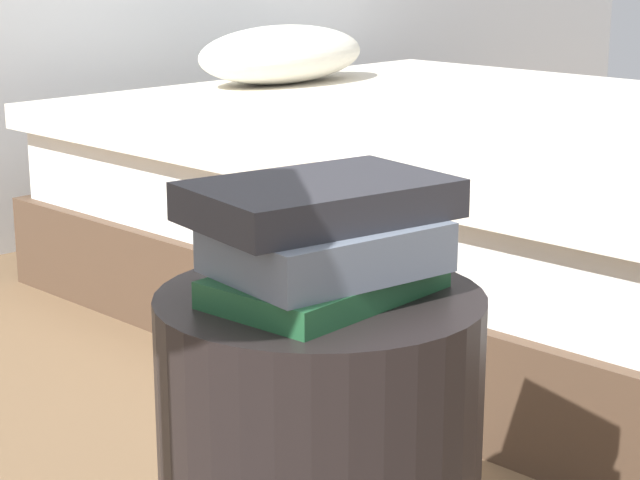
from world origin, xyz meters
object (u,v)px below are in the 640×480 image
bed (512,207)px  book_slate (325,247)px  book_forest (324,285)px  book_charcoal (319,200)px

bed → book_slate: bearing=-152.8°
bed → book_forest: bed is taller
bed → book_forest: bearing=-152.9°
bed → book_slate: size_ratio=9.06×
book_forest → book_slate: bearing=-9.8°
book_forest → book_charcoal: (0.01, 0.02, 0.09)m
bed → book_charcoal: size_ratio=7.44×
bed → book_slate: (-1.30, -0.75, 0.29)m
bed → book_charcoal: bearing=-153.3°
bed → book_slate: bed is taller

